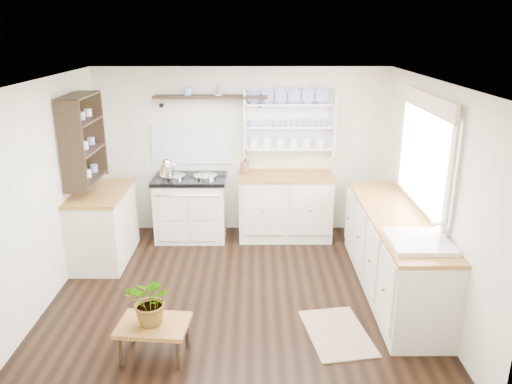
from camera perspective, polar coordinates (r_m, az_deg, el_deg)
floor at (r=5.61m, az=-2.05°, el=-11.54°), size 4.00×3.80×0.01m
wall_back at (r=6.96m, az=-1.66°, el=4.67°), size 4.00×0.02×2.30m
wall_right at (r=5.45m, az=19.33°, el=-0.32°), size 0.02×3.80×2.30m
wall_left at (r=5.58m, az=-23.18°, el=-0.34°), size 0.02×3.80×2.30m
ceiling at (r=4.89m, az=-2.36°, el=12.51°), size 4.00×3.80×0.01m
window at (r=5.46m, az=18.78°, el=4.32°), size 0.08×1.55×1.22m
aga_cooker at (r=6.91m, az=-7.44°, el=-1.71°), size 0.98×0.68×0.90m
back_cabinets at (r=6.89m, az=3.33°, el=-1.51°), size 1.27×0.63×0.90m
right_cabinets at (r=5.69m, az=15.41°, el=-6.59°), size 0.62×2.43×0.90m
belfast_sink at (r=4.90m, az=18.00°, el=-6.64°), size 0.55×0.60×0.45m
left_cabinets at (r=6.50m, az=-17.02°, el=-3.56°), size 0.62×1.13×0.90m
plate_rack at (r=6.86m, az=3.79°, el=7.89°), size 1.20×0.22×0.90m
high_shelf at (r=6.73m, az=-5.22°, el=10.70°), size 1.50×0.29×0.16m
left_shelving at (r=6.24m, az=-19.19°, el=5.80°), size 0.28×0.80×1.05m
kettle at (r=6.65m, az=-10.17°, el=2.80°), size 0.19×0.19×0.23m
utensil_crock at (r=6.79m, az=-1.32°, el=2.85°), size 0.12×0.12×0.14m
center_table at (r=4.63m, az=-11.63°, el=-14.94°), size 0.65×0.49×0.33m
potted_plant at (r=4.49m, az=-11.85°, el=-12.05°), size 0.50×0.47×0.45m
floor_rug at (r=5.03m, az=9.24°, el=-15.63°), size 0.68×0.93×0.02m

